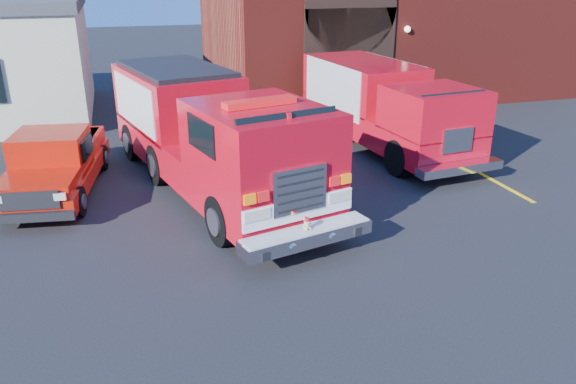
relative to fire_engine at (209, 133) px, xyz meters
name	(u,v)px	position (x,y,z in m)	size (l,w,h in m)	color
ground	(272,228)	(0.86, -2.81, -1.48)	(100.00, 100.00, 0.00)	black
parking_stripe_near	(496,182)	(7.36, -1.81, -1.48)	(0.12, 3.00, 0.01)	yellow
parking_stripe_mid	(437,150)	(7.36, 1.19, -1.48)	(0.12, 3.00, 0.01)	yellow
parking_stripe_far	(394,126)	(7.36, 4.19, -1.48)	(0.12, 3.00, 0.01)	yellow
fire_engine	(209,133)	(0.00, 0.00, 0.00)	(4.64, 9.63, 2.86)	black
pickup_truck	(56,163)	(-3.75, 0.81, -0.70)	(2.54, 5.24, 1.64)	black
secondary_truck	(382,104)	(5.85, 2.17, -0.11)	(3.08, 7.95, 2.52)	black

